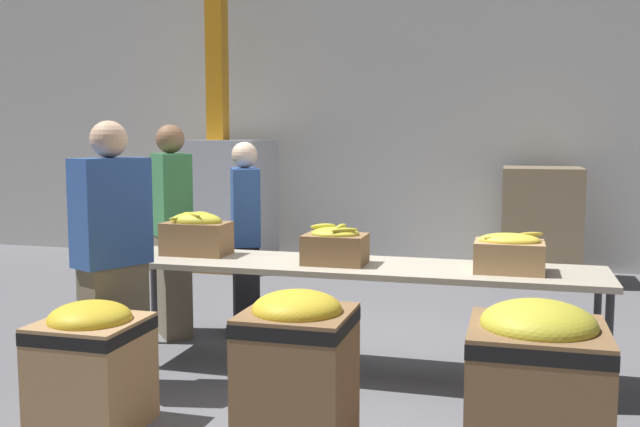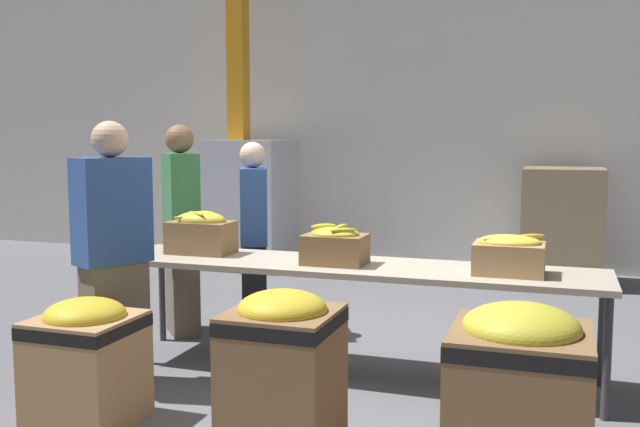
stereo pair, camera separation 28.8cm
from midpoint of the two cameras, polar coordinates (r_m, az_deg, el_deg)
ground_plane at (r=5.05m, az=3.91°, el=-12.66°), size 30.00×30.00×0.00m
wall_back at (r=9.10m, az=11.18°, el=8.41°), size 16.00×0.08×4.00m
sorting_table at (r=4.87m, az=3.98°, el=-4.58°), size 3.39×0.71×0.77m
banana_box_0 at (r=5.29m, az=-7.97°, el=-1.50°), size 0.47×0.28×0.32m
banana_box_1 at (r=4.82m, az=2.93°, el=-2.56°), size 0.42×0.30×0.27m
banana_box_2 at (r=4.66m, az=16.62°, el=-3.15°), size 0.44×0.33×0.26m
volunteer_0 at (r=5.94m, az=-9.68°, el=-1.38°), size 0.48×0.50×1.72m
volunteer_1 at (r=4.74m, az=-14.54°, el=-3.38°), size 0.41×0.52×1.73m
volunteer_2 at (r=5.88m, az=-3.96°, el=-2.05°), size 0.37×0.48×1.59m
donation_bin_0 at (r=4.27m, az=-16.33°, el=-11.01°), size 0.54×0.54×0.73m
donation_bin_1 at (r=3.72m, az=-0.75°, el=-12.25°), size 0.54×0.54×0.86m
donation_bin_2 at (r=3.53m, az=17.98°, el=-13.46°), size 0.63×0.63×0.88m
support_pillar at (r=9.03m, az=-5.62°, el=8.52°), size 0.22×0.22×4.00m
pallet_stack_0 at (r=9.17m, az=-6.79°, el=-0.74°), size 1.11×1.11×1.08m
pallet_stack_1 at (r=8.36m, az=19.76°, el=-1.03°), size 0.93×0.93×1.28m
pallet_stack_2 at (r=8.95m, az=-4.64°, el=0.74°), size 1.03×1.03×1.58m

